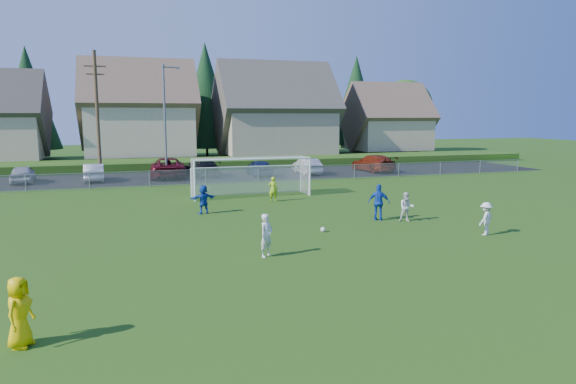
{
  "coord_description": "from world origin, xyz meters",
  "views": [
    {
      "loc": [
        -7.38,
        -15.61,
        5.12
      ],
      "look_at": [
        0.0,
        8.0,
        1.4
      ],
      "focal_mm": 32.0,
      "sensor_mm": 36.0,
      "label": 1
    }
  ],
  "objects_px": {
    "player_blue_a": "(379,202)",
    "player_white_b": "(406,207)",
    "car_d": "(202,167)",
    "soccer_ball": "(323,229)",
    "car_a": "(23,174)",
    "car_f": "(307,166)",
    "referee": "(19,312)",
    "soccer_goal": "(250,171)",
    "car_g": "(373,163)",
    "player_white_c": "(486,219)",
    "goalkeeper": "(273,189)",
    "player_blue_b": "(203,199)",
    "player_white_a": "(266,235)",
    "car_c": "(168,168)",
    "car_e": "(259,168)",
    "car_b": "(94,172)"
  },
  "relations": [
    {
      "from": "goalkeeper",
      "to": "car_b",
      "type": "xyz_separation_m",
      "value": [
        -10.8,
        13.35,
        -0.06
      ]
    },
    {
      "from": "player_blue_a",
      "to": "player_white_b",
      "type": "bearing_deg",
      "value": -179.85
    },
    {
      "from": "goalkeeper",
      "to": "car_c",
      "type": "height_order",
      "value": "car_c"
    },
    {
      "from": "soccer_ball",
      "to": "car_f",
      "type": "xyz_separation_m",
      "value": [
        6.82,
        21.39,
        0.58
      ]
    },
    {
      "from": "car_a",
      "to": "player_blue_a",
      "type": "bearing_deg",
      "value": 128.95
    },
    {
      "from": "player_white_b",
      "to": "car_g",
      "type": "bearing_deg",
      "value": 89.4
    },
    {
      "from": "player_white_b",
      "to": "player_blue_a",
      "type": "bearing_deg",
      "value": 170.79
    },
    {
      "from": "player_white_b",
      "to": "soccer_goal",
      "type": "height_order",
      "value": "soccer_goal"
    },
    {
      "from": "player_white_b",
      "to": "car_f",
      "type": "height_order",
      "value": "player_white_b"
    },
    {
      "from": "soccer_ball",
      "to": "car_a",
      "type": "relative_size",
      "value": 0.06
    },
    {
      "from": "player_white_b",
      "to": "car_d",
      "type": "height_order",
      "value": "car_d"
    },
    {
      "from": "player_white_a",
      "to": "player_blue_a",
      "type": "height_order",
      "value": "player_blue_a"
    },
    {
      "from": "soccer_ball",
      "to": "referee",
      "type": "bearing_deg",
      "value": -140.8
    },
    {
      "from": "car_b",
      "to": "car_g",
      "type": "distance_m",
      "value": 23.99
    },
    {
      "from": "soccer_ball",
      "to": "car_a",
      "type": "height_order",
      "value": "car_a"
    },
    {
      "from": "player_white_a",
      "to": "car_g",
      "type": "xyz_separation_m",
      "value": [
        16.71,
        24.69,
        -0.03
      ]
    },
    {
      "from": "car_f",
      "to": "player_white_c",
      "type": "bearing_deg",
      "value": 90.3
    },
    {
      "from": "player_white_a",
      "to": "player_blue_b",
      "type": "bearing_deg",
      "value": 60.15
    },
    {
      "from": "player_blue_b",
      "to": "car_d",
      "type": "bearing_deg",
      "value": -112.24
    },
    {
      "from": "referee",
      "to": "player_white_a",
      "type": "bearing_deg",
      "value": -30.79
    },
    {
      "from": "player_white_a",
      "to": "goalkeeper",
      "type": "relative_size",
      "value": 1.07
    },
    {
      "from": "car_b",
      "to": "car_c",
      "type": "bearing_deg",
      "value": -176.44
    },
    {
      "from": "player_white_c",
      "to": "car_a",
      "type": "height_order",
      "value": "player_white_c"
    },
    {
      "from": "player_white_c",
      "to": "car_c",
      "type": "height_order",
      "value": "car_c"
    },
    {
      "from": "car_d",
      "to": "soccer_ball",
      "type": "bearing_deg",
      "value": 88.39
    },
    {
      "from": "soccer_ball",
      "to": "player_blue_b",
      "type": "height_order",
      "value": "player_blue_b"
    },
    {
      "from": "car_g",
      "to": "player_white_c",
      "type": "bearing_deg",
      "value": 69.81
    },
    {
      "from": "car_d",
      "to": "car_e",
      "type": "xyz_separation_m",
      "value": [
        4.62,
        -1.37,
        -0.04
      ]
    },
    {
      "from": "player_white_b",
      "to": "goalkeeper",
      "type": "distance_m",
      "value": 8.86
    },
    {
      "from": "car_d",
      "to": "car_g",
      "type": "relative_size",
      "value": 0.97
    },
    {
      "from": "player_white_c",
      "to": "soccer_goal",
      "type": "distance_m",
      "value": 15.39
    },
    {
      "from": "soccer_ball",
      "to": "car_d",
      "type": "xyz_separation_m",
      "value": [
        -2.16,
        22.63,
        0.63
      ]
    },
    {
      "from": "car_e",
      "to": "car_f",
      "type": "xyz_separation_m",
      "value": [
        4.36,
        0.13,
        -0.01
      ]
    },
    {
      "from": "car_d",
      "to": "soccer_goal",
      "type": "height_order",
      "value": "soccer_goal"
    },
    {
      "from": "goalkeeper",
      "to": "player_white_a",
      "type": "bearing_deg",
      "value": 92.19
    },
    {
      "from": "car_g",
      "to": "soccer_goal",
      "type": "relative_size",
      "value": 0.71
    },
    {
      "from": "player_blue_b",
      "to": "car_c",
      "type": "bearing_deg",
      "value": -102.59
    },
    {
      "from": "car_g",
      "to": "soccer_ball",
      "type": "bearing_deg",
      "value": 53.93
    },
    {
      "from": "soccer_ball",
      "to": "player_blue_a",
      "type": "relative_size",
      "value": 0.12
    },
    {
      "from": "soccer_goal",
      "to": "car_e",
      "type": "bearing_deg",
      "value": 72.88
    },
    {
      "from": "soccer_ball",
      "to": "goalkeeper",
      "type": "distance_m",
      "value": 8.5
    },
    {
      "from": "car_a",
      "to": "car_f",
      "type": "xyz_separation_m",
      "value": [
        22.62,
        -0.91,
        0.02
      ]
    },
    {
      "from": "car_a",
      "to": "car_f",
      "type": "bearing_deg",
      "value": 173.64
    },
    {
      "from": "player_white_b",
      "to": "car_c",
      "type": "relative_size",
      "value": 0.24
    },
    {
      "from": "car_g",
      "to": "referee",
      "type": "bearing_deg",
      "value": 47.26
    },
    {
      "from": "player_white_a",
      "to": "car_e",
      "type": "distance_m",
      "value": 25.07
    },
    {
      "from": "soccer_ball",
      "to": "car_f",
      "type": "bearing_deg",
      "value": 72.32
    },
    {
      "from": "player_white_c",
      "to": "goalkeeper",
      "type": "xyz_separation_m",
      "value": [
        -6.37,
        11.1,
        0.03
      ]
    },
    {
      "from": "referee",
      "to": "player_white_a",
      "type": "distance_m",
      "value": 8.99
    },
    {
      "from": "player_blue_a",
      "to": "car_f",
      "type": "height_order",
      "value": "player_blue_a"
    }
  ]
}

